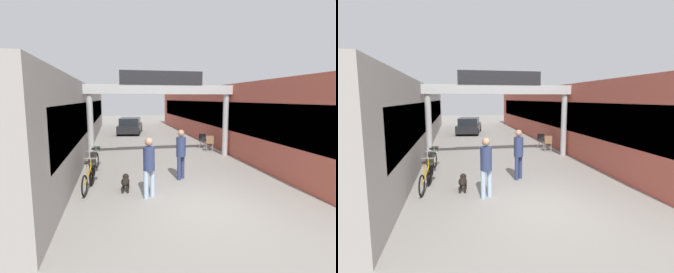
{
  "view_description": "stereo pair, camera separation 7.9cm",
  "coord_description": "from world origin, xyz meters",
  "views": [
    {
      "loc": [
        -2.25,
        -6.43,
        2.92
      ],
      "look_at": [
        0.0,
        4.52,
        1.3
      ],
      "focal_mm": 28.0,
      "sensor_mm": 36.0,
      "label": 1
    },
    {
      "loc": [
        -2.17,
        -6.45,
        2.92
      ],
      "look_at": [
        0.0,
        4.52,
        1.3
      ],
      "focal_mm": 28.0,
      "sensor_mm": 36.0,
      "label": 2
    }
  ],
  "objects": [
    {
      "name": "ground_plane",
      "position": [
        0.0,
        0.0,
        0.0
      ],
      "size": [
        80.0,
        80.0,
        0.0
      ],
      "primitive_type": "plane",
      "color": "gray"
    },
    {
      "name": "storefront_left",
      "position": [
        -5.09,
        11.0,
        1.83
      ],
      "size": [
        3.0,
        26.0,
        3.66
      ],
      "color": "#9E9993",
      "rests_on": "ground_plane"
    },
    {
      "name": "parked_car_black",
      "position": [
        -0.95,
        15.78,
        0.64
      ],
      "size": [
        2.4,
        4.24,
        1.33
      ],
      "color": "black",
      "rests_on": "ground_plane"
    },
    {
      "name": "arcade_sign_gateway",
      "position": [
        0.0,
        6.1,
        3.01
      ],
      "size": [
        7.4,
        0.47,
        4.21
      ],
      "color": "#B2B2B2",
      "rests_on": "ground_plane"
    },
    {
      "name": "pedestrian_companion",
      "position": [
        0.08,
        2.56,
        1.05
      ],
      "size": [
        0.48,
        0.48,
        1.82
      ],
      "color": "navy",
      "rests_on": "ground_plane"
    },
    {
      "name": "cafe_chair_wood_nearer",
      "position": [
        2.92,
        7.18,
        0.54
      ],
      "size": [
        0.48,
        0.48,
        0.89
      ],
      "color": "gray",
      "rests_on": "ground_plane"
    },
    {
      "name": "bicycle_green_third",
      "position": [
        -3.08,
        4.4,
        0.44
      ],
      "size": [
        0.46,
        1.68,
        0.98
      ],
      "color": "black",
      "rests_on": "ground_plane"
    },
    {
      "name": "pedestrian_with_dog",
      "position": [
        -1.29,
        0.99,
        1.04
      ],
      "size": [
        0.47,
        0.47,
        1.8
      ],
      "color": "#A5BFE0",
      "rests_on": "ground_plane"
    },
    {
      "name": "cafe_chair_black_farther",
      "position": [
        2.81,
        8.06,
        0.54
      ],
      "size": [
        0.55,
        0.55,
        0.89
      ],
      "color": "gray",
      "rests_on": "ground_plane"
    },
    {
      "name": "dog_on_leash",
      "position": [
        -1.96,
        1.73,
        0.31
      ],
      "size": [
        0.33,
        0.69,
        0.5
      ],
      "color": "black",
      "rests_on": "ground_plane"
    },
    {
      "name": "bicycle_orange_nearest",
      "position": [
        -3.1,
        2.05,
        0.44
      ],
      "size": [
        0.46,
        1.68,
        0.98
      ],
      "color": "black",
      "rests_on": "ground_plane"
    },
    {
      "name": "bicycle_black_second",
      "position": [
        -3.07,
        3.26,
        0.44
      ],
      "size": [
        0.46,
        1.69,
        0.98
      ],
      "color": "black",
      "rests_on": "ground_plane"
    },
    {
      "name": "bollard_post_metal",
      "position": [
        -0.91,
        2.97,
        0.54
      ],
      "size": [
        0.1,
        0.1,
        1.07
      ],
      "color": "gray",
      "rests_on": "ground_plane"
    },
    {
      "name": "storefront_right",
      "position": [
        5.09,
        11.0,
        1.83
      ],
      "size": [
        3.0,
        26.0,
        3.66
      ],
      "color": "#B25142",
      "rests_on": "ground_plane"
    }
  ]
}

